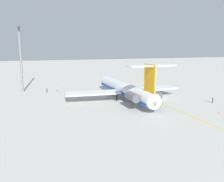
% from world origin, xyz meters
% --- Properties ---
extents(ground, '(381.15, 381.15, 0.00)m').
position_xyz_m(ground, '(0.00, 0.00, 0.00)').
color(ground, '#B7B5AD').
extents(main_jetliner, '(40.03, 35.54, 11.66)m').
position_xyz_m(main_jetliner, '(2.03, 9.88, 3.18)').
color(main_jetliner, silver).
rests_on(main_jetliner, ground).
extents(ground_crew_near_nose, '(0.36, 0.28, 1.68)m').
position_xyz_m(ground_crew_near_nose, '(20.24, 31.86, 1.07)').
color(ground_crew_near_nose, black).
rests_on(ground_crew_near_nose, ground).
extents(ground_crew_near_tail, '(0.40, 0.27, 1.67)m').
position_xyz_m(ground_crew_near_tail, '(21.25, 28.41, 1.06)').
color(ground_crew_near_tail, black).
rests_on(ground_crew_near_tail, ground).
extents(ground_crew_portside, '(0.29, 0.44, 1.81)m').
position_xyz_m(ground_crew_portside, '(-8.65, -11.99, 1.15)').
color(ground_crew_portside, black).
rests_on(ground_crew_portside, ground).
extents(safety_cone_nose, '(0.40, 0.40, 0.55)m').
position_xyz_m(safety_cone_nose, '(-18.02, -6.52, 0.28)').
color(safety_cone_nose, '#EA590F').
rests_on(safety_cone_nose, ground).
extents(safety_cone_tail, '(0.40, 0.40, 0.55)m').
position_xyz_m(safety_cone_tail, '(23.45, 25.56, 0.28)').
color(safety_cone_tail, '#EA590F').
rests_on(safety_cone_tail, ground).
extents(taxiway_centreline, '(109.49, 4.61, 0.01)m').
position_xyz_m(taxiway_centreline, '(3.16, 2.11, 0.00)').
color(taxiway_centreline, gold).
rests_on(taxiway_centreline, ground).
extents(light_mast, '(4.00, 0.70, 22.20)m').
position_xyz_m(light_mast, '(24.84, 39.79, 12.29)').
color(light_mast, slate).
rests_on(light_mast, ground).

